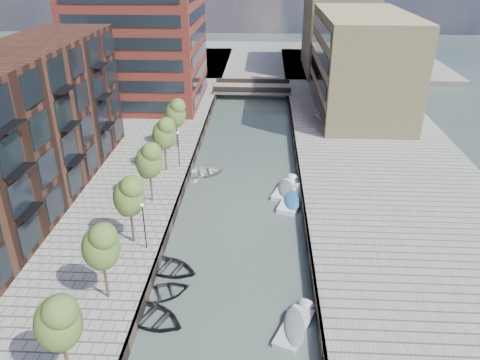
# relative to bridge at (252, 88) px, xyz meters

# --- Properties ---
(water) EXTENTS (300.00, 300.00, 0.00)m
(water) POSITION_rel_bridge_xyz_m (0.00, -32.00, -1.39)
(water) COLOR #38473F
(water) RESTS_ON ground
(quay_right) EXTENTS (20.00, 140.00, 1.00)m
(quay_right) POSITION_rel_bridge_xyz_m (16.00, -32.00, -0.89)
(quay_right) COLOR gray
(quay_right) RESTS_ON ground
(quay_wall_left) EXTENTS (0.25, 140.00, 1.00)m
(quay_wall_left) POSITION_rel_bridge_xyz_m (-6.10, -32.00, -0.89)
(quay_wall_left) COLOR #332823
(quay_wall_left) RESTS_ON ground
(quay_wall_right) EXTENTS (0.25, 140.00, 1.00)m
(quay_wall_right) POSITION_rel_bridge_xyz_m (6.10, -32.00, -0.89)
(quay_wall_right) COLOR #332823
(quay_wall_right) RESTS_ON ground
(far_closure) EXTENTS (80.00, 40.00, 1.00)m
(far_closure) POSITION_rel_bridge_xyz_m (0.00, 28.00, -0.89)
(far_closure) COLOR gray
(far_closure) RESTS_ON ground
(apartment_block) EXTENTS (8.00, 38.00, 14.00)m
(apartment_block) POSITION_rel_bridge_xyz_m (-20.00, -42.00, 6.61)
(apartment_block) COLOR black
(apartment_block) RESTS_ON quay_left
(tower) EXTENTS (18.00, 18.00, 30.00)m
(tower) POSITION_rel_bridge_xyz_m (-17.00, -7.00, 14.61)
(tower) COLOR #95362B
(tower) RESTS_ON quay_left
(tan_block_near) EXTENTS (12.00, 25.00, 14.00)m
(tan_block_near) POSITION_rel_bridge_xyz_m (16.00, -10.00, 6.61)
(tan_block_near) COLOR tan
(tan_block_near) RESTS_ON quay_right
(tan_block_far) EXTENTS (12.00, 20.00, 16.00)m
(tan_block_far) POSITION_rel_bridge_xyz_m (16.00, 16.00, 7.61)
(tan_block_far) COLOR tan
(tan_block_far) RESTS_ON quay_right
(bridge) EXTENTS (13.00, 6.00, 1.30)m
(bridge) POSITION_rel_bridge_xyz_m (0.00, 0.00, 0.00)
(bridge) COLOR gray
(bridge) RESTS_ON ground
(tree_1) EXTENTS (2.50, 2.50, 5.95)m
(tree_1) POSITION_rel_bridge_xyz_m (-8.50, -61.00, 3.92)
(tree_1) COLOR #382619
(tree_1) RESTS_ON quay_left
(tree_2) EXTENTS (2.50, 2.50, 5.95)m
(tree_2) POSITION_rel_bridge_xyz_m (-8.50, -54.00, 3.92)
(tree_2) COLOR #382619
(tree_2) RESTS_ON quay_left
(tree_3) EXTENTS (2.50, 2.50, 5.95)m
(tree_3) POSITION_rel_bridge_xyz_m (-8.50, -47.00, 3.92)
(tree_3) COLOR #382619
(tree_3) RESTS_ON quay_left
(tree_4) EXTENTS (2.50, 2.50, 5.95)m
(tree_4) POSITION_rel_bridge_xyz_m (-8.50, -40.00, 3.92)
(tree_4) COLOR #382619
(tree_4) RESTS_ON quay_left
(tree_5) EXTENTS (2.50, 2.50, 5.95)m
(tree_5) POSITION_rel_bridge_xyz_m (-8.50, -33.00, 3.92)
(tree_5) COLOR #382619
(tree_5) RESTS_ON quay_left
(tree_6) EXTENTS (2.50, 2.50, 5.95)m
(tree_6) POSITION_rel_bridge_xyz_m (-8.50, -26.00, 3.92)
(tree_6) COLOR #382619
(tree_6) RESTS_ON quay_left
(lamp_1) EXTENTS (0.24, 0.24, 4.12)m
(lamp_1) POSITION_rel_bridge_xyz_m (-7.20, -48.00, 2.12)
(lamp_1) COLOR black
(lamp_1) RESTS_ON quay_left
(lamp_2) EXTENTS (0.24, 0.24, 4.12)m
(lamp_2) POSITION_rel_bridge_xyz_m (-7.20, -32.00, 2.12)
(lamp_2) COLOR black
(lamp_2) RESTS_ON quay_left
(sloop_0) EXTENTS (6.24, 5.52, 1.07)m
(sloop_0) POSITION_rel_bridge_xyz_m (-5.36, -55.09, -1.39)
(sloop_0) COLOR black
(sloop_0) RESTS_ON ground
(sloop_1) EXTENTS (5.11, 4.52, 0.88)m
(sloop_1) POSITION_rel_bridge_xyz_m (-5.06, -52.49, -1.39)
(sloop_1) COLOR black
(sloop_1) RESTS_ON ground
(sloop_3) EXTENTS (5.73, 5.01, 0.99)m
(sloop_3) POSITION_rel_bridge_xyz_m (-4.55, -31.97, -1.39)
(sloop_3) COLOR silver
(sloop_3) RESTS_ON ground
(sloop_4) EXTENTS (6.02, 5.13, 1.06)m
(sloop_4) POSITION_rel_bridge_xyz_m (-5.25, -49.54, -1.39)
(sloop_4) COLOR #232426
(sloop_4) RESTS_ON ground
(motorboat_1) EXTENTS (3.17, 4.72, 1.49)m
(motorboat_1) POSITION_rel_bridge_xyz_m (4.60, -55.16, -1.21)
(motorboat_1) COLOR #B7B8B5
(motorboat_1) RESTS_ON ground
(motorboat_3) EXTENTS (3.35, 5.52, 1.74)m
(motorboat_3) POSITION_rel_bridge_xyz_m (5.24, -37.70, -1.18)
(motorboat_3) COLOR white
(motorboat_3) RESTS_ON ground
(motorboat_4) EXTENTS (3.26, 5.34, 1.68)m
(motorboat_4) POSITION_rel_bridge_xyz_m (4.68, -35.25, -1.19)
(motorboat_4) COLOR white
(motorboat_4) RESTS_ON ground
(car) EXTENTS (2.46, 3.86, 1.22)m
(car) POSITION_rel_bridge_xyz_m (10.29, -15.51, 0.22)
(car) COLOR silver
(car) RESTS_ON quay_right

